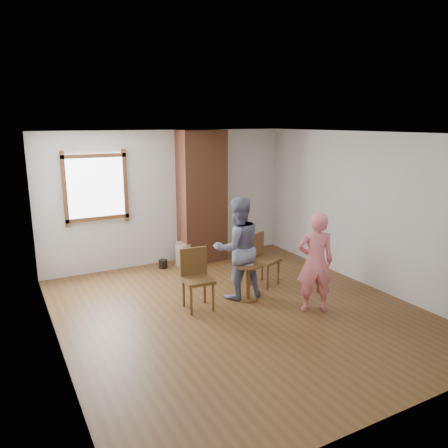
{
  "coord_description": "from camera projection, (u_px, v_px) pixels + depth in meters",
  "views": [
    {
      "loc": [
        -3.04,
        -5.21,
        2.76
      ],
      "look_at": [
        0.18,
        0.8,
        1.15
      ],
      "focal_mm": 35.0,
      "sensor_mm": 36.0,
      "label": 1
    }
  ],
  "objects": [
    {
      "name": "side_table",
      "position": [
        248.0,
        276.0,
        6.82
      ],
      "size": [
        0.4,
        0.4,
        0.6
      ],
      "color": "brown",
      "rests_on": "ground"
    },
    {
      "name": "dining_chair_right",
      "position": [
        261.0,
        256.0,
        7.48
      ],
      "size": [
        0.55,
        0.55,
        0.89
      ],
      "rotation": [
        0.0,
        0.0,
        0.4
      ],
      "color": "brown",
      "rests_on": "ground"
    },
    {
      "name": "dark_pot",
      "position": [
        163.0,
        264.0,
        8.4
      ],
      "size": [
        0.2,
        0.2,
        0.17
      ],
      "primitive_type": "cylinder",
      "rotation": [
        0.0,
        0.0,
        0.22
      ],
      "color": "black",
      "rests_on": "ground"
    },
    {
      "name": "ground",
      "position": [
        238.0,
        311.0,
        6.5
      ],
      "size": [
        5.5,
        5.5,
        0.0
      ],
      "primitive_type": "plane",
      "color": "brown",
      "rests_on": "ground"
    },
    {
      "name": "cake_slice",
      "position": [
        249.0,
        262.0,
        6.77
      ],
      "size": [
        0.08,
        0.07,
        0.06
      ],
      "primitive_type": "cube",
      "color": "white",
      "rests_on": "cake_plate"
    },
    {
      "name": "man",
      "position": [
        238.0,
        248.0,
        6.86
      ],
      "size": [
        0.84,
        0.68,
        1.63
      ],
      "primitive_type": "imported",
      "rotation": [
        0.0,
        0.0,
        3.06
      ],
      "color": "#161B3D",
      "rests_on": "ground"
    },
    {
      "name": "cake_plate",
      "position": [
        248.0,
        264.0,
        6.77
      ],
      "size": [
        0.18,
        0.18,
        0.01
      ],
      "primitive_type": "cylinder",
      "color": "white",
      "rests_on": "side_table"
    },
    {
      "name": "brick_chimney",
      "position": [
        202.0,
        197.0,
        8.63
      ],
      "size": [
        0.9,
        0.5,
        2.6
      ],
      "primitive_type": "cube",
      "color": "brown",
      "rests_on": "ground"
    },
    {
      "name": "room_shell",
      "position": [
        216.0,
        186.0,
        6.58
      ],
      "size": [
        5.04,
        5.52,
        2.62
      ],
      "color": "silver",
      "rests_on": "ground"
    },
    {
      "name": "stoneware_crock",
      "position": [
        184.0,
        254.0,
        8.58
      ],
      "size": [
        0.35,
        0.35,
        0.44
      ],
      "primitive_type": "cylinder",
      "rotation": [
        0.0,
        0.0,
        0.03
      ],
      "color": "#C0AC8A",
      "rests_on": "ground"
    },
    {
      "name": "dining_chair_left",
      "position": [
        196.0,
        275.0,
        6.54
      ],
      "size": [
        0.46,
        0.46,
        0.91
      ],
      "rotation": [
        0.0,
        0.0,
        -0.08
      ],
      "color": "brown",
      "rests_on": "ground"
    },
    {
      "name": "person_pink",
      "position": [
        315.0,
        262.0,
        6.38
      ],
      "size": [
        0.65,
        0.56,
        1.51
      ],
      "primitive_type": "imported",
      "rotation": [
        0.0,
        0.0,
        2.71
      ],
      "color": "pink",
      "rests_on": "ground"
    }
  ]
}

